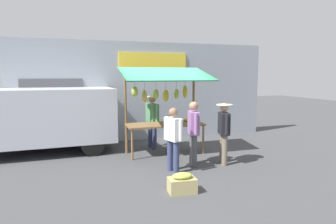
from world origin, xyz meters
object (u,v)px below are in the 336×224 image
Objects in this scene: market_stall at (164,100)px; parked_van at (30,115)px; shopper_with_ponytail at (224,129)px; shopper_in_striped_shirt at (193,129)px; produce_crate_near at (182,183)px; vendor_with_sunhat at (152,117)px; shopper_with_shopping_bag at (173,136)px.

market_stall is 3.88m from parked_van.
shopper_with_ponytail is 0.35× the size of parked_van.
produce_crate_near is (0.91, 1.61, -0.75)m from shopper_in_striped_shirt.
parked_van is at bearing -52.93° from produce_crate_near.
market_stall is 0.56× the size of parked_van.
parked_van is at bearing -108.77° from vendor_with_sunhat.
market_stall reaches higher than parked_van.
parked_van is 8.06× the size of produce_crate_near.
parked_van reaches higher than produce_crate_near.
market_stall is 1.55m from shopper_in_striped_shirt.
produce_crate_near is at bearing 152.34° from shopper_with_shopping_bag.
vendor_with_sunhat is 3.80m from produce_crate_near.
shopper_with_ponytail is 2.36m from produce_crate_near.
market_stall is at bearing 1.83° from vendor_with_sunhat.
shopper_in_striped_shirt is 4.73m from parked_van.
shopper_with_shopping_bag is at bearing -15.88° from vendor_with_sunhat.
shopper_in_striped_shirt is (-0.50, 2.08, -0.04)m from vendor_with_sunhat.
parked_van is 5.23m from produce_crate_near.
parked_van reaches higher than vendor_with_sunhat.
vendor_with_sunhat is 1.05× the size of shopper_with_ponytail.
vendor_with_sunhat is at bearing 171.30° from parked_van.
parked_van is at bearing -16.71° from market_stall.
parked_van is at bearing 70.05° from shopper_in_striped_shirt.
shopper_with_ponytail is (-1.10, 1.53, -0.63)m from market_stall.
shopper_in_striped_shirt reaches higher than shopper_with_ponytail.
produce_crate_near is at bearing 162.38° from shopper_in_striped_shirt.
market_stall is at bearing 161.26° from parked_van.
vendor_with_sunhat is 1.09× the size of shopper_with_shopping_bag.
parked_van reaches higher than shopper_with_shopping_bag.
market_stall is 1.52× the size of vendor_with_sunhat.
shopper_in_striped_shirt is at bearing -78.40° from shopper_with_shopping_bag.
shopper_in_striped_shirt is at bearing 94.96° from shopper_with_ponytail.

